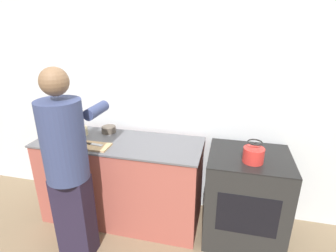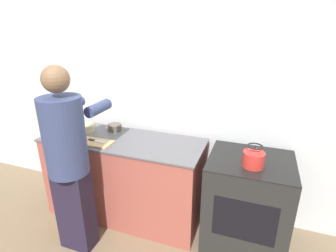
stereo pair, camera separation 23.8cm
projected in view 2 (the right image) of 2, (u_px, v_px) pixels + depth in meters
name	position (u px, v px, depth m)	size (l,w,h in m)	color
ground_plane	(149.00, 240.00, 2.65)	(12.00, 12.00, 0.00)	#7A664C
wall_back	(173.00, 98.00, 2.82)	(8.00, 0.05, 2.60)	silver
counter	(125.00, 178.00, 2.88)	(1.70, 0.64, 0.93)	#9E4C42
oven	(246.00, 202.00, 2.50)	(0.75, 0.65, 0.91)	black
person	(69.00, 158.00, 2.28)	(0.40, 0.63, 1.75)	#221B30
cutting_board	(95.00, 143.00, 2.62)	(0.36, 0.19, 0.02)	tan
knife	(96.00, 141.00, 2.63)	(0.20, 0.05, 0.01)	silver
kettle	(254.00, 158.00, 2.20)	(0.18, 0.18, 0.19)	red
bowl_prep	(115.00, 127.00, 2.95)	(0.15, 0.15, 0.07)	brown
bowl_mixing	(86.00, 128.00, 2.91)	(0.19, 0.19, 0.08)	#C6B789
canister_jar	(67.00, 124.00, 2.90)	(0.14, 0.14, 0.16)	tan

